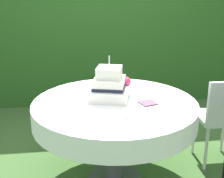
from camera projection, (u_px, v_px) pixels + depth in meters
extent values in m
cube|color=#28561E|center=(94.00, 28.00, 4.58)|extent=(6.47, 0.56, 2.20)
cylinder|color=#4C4C51|center=(115.00, 178.00, 2.85)|extent=(0.49, 0.49, 0.02)
cylinder|color=#4C4C51|center=(115.00, 143.00, 2.74)|extent=(0.13, 0.13, 0.73)
cylinder|color=olive|center=(115.00, 104.00, 2.62)|extent=(1.37, 1.37, 0.03)
cylinder|color=white|center=(115.00, 112.00, 2.64)|extent=(1.40, 1.40, 0.18)
cube|color=white|center=(109.00, 93.00, 2.67)|extent=(0.40, 0.40, 0.09)
cube|color=white|center=(109.00, 83.00, 2.64)|extent=(0.31, 0.31, 0.09)
cube|color=black|center=(109.00, 86.00, 2.65)|extent=(0.32, 0.32, 0.03)
cube|color=white|center=(109.00, 72.00, 2.61)|extent=(0.25, 0.25, 0.09)
sphere|color=#D13866|center=(126.00, 82.00, 2.75)|extent=(0.10, 0.10, 0.10)
cylinder|color=silver|center=(109.00, 61.00, 2.58)|extent=(0.01, 0.01, 0.10)
cylinder|color=white|center=(77.00, 114.00, 2.34)|extent=(0.12, 0.12, 0.01)
cylinder|color=white|center=(69.00, 107.00, 2.48)|extent=(0.11, 0.11, 0.01)
cylinder|color=white|center=(152.00, 90.00, 2.89)|extent=(0.13, 0.13, 0.01)
cylinder|color=white|center=(124.00, 116.00, 2.32)|extent=(0.10, 0.10, 0.01)
cube|color=#6B4C60|center=(148.00, 103.00, 2.57)|extent=(0.16, 0.16, 0.01)
cylinder|color=white|center=(223.00, 132.00, 3.26)|extent=(0.03, 0.03, 0.45)
cylinder|color=white|center=(194.00, 133.00, 3.23)|extent=(0.03, 0.03, 0.45)
cylinder|color=white|center=(206.00, 149.00, 2.93)|extent=(0.03, 0.03, 0.45)
cube|color=white|center=(218.00, 117.00, 3.02)|extent=(0.41, 0.41, 0.04)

